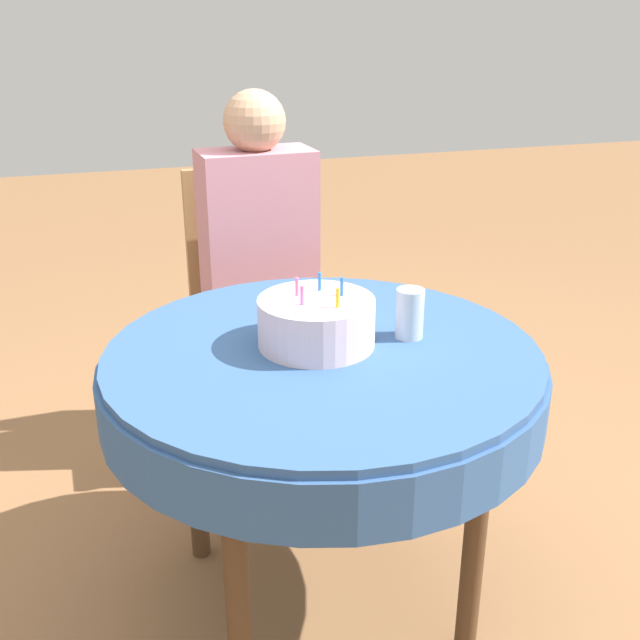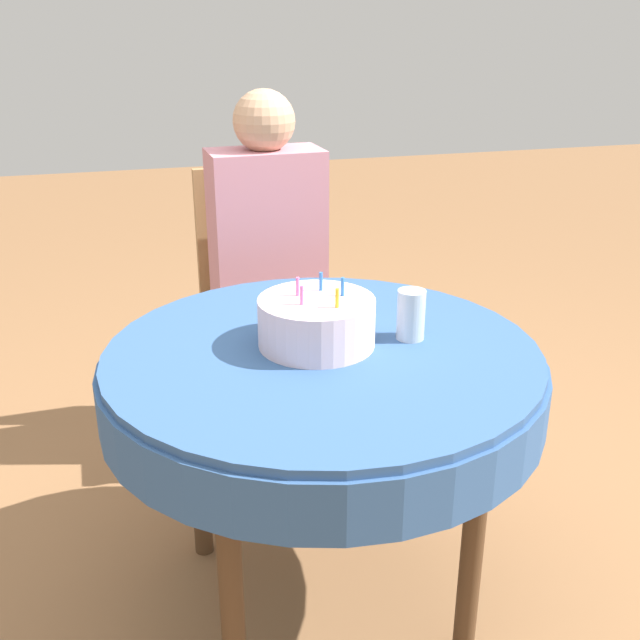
{
  "view_description": "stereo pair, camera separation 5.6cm",
  "coord_description": "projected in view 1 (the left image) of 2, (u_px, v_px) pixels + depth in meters",
  "views": [
    {
      "loc": [
        -0.47,
        -1.43,
        1.38
      ],
      "look_at": [
        -0.0,
        0.01,
        0.77
      ],
      "focal_mm": 42.0,
      "sensor_mm": 36.0,
      "label": 1
    },
    {
      "loc": [
        -0.41,
        -1.45,
        1.38
      ],
      "look_at": [
        -0.0,
        0.01,
        0.77
      ],
      "focal_mm": 42.0,
      "sensor_mm": 36.0,
      "label": 2
    }
  ],
  "objects": [
    {
      "name": "ground_plane",
      "position": [
        322.0,
        597.0,
        1.92
      ],
      "size": [
        12.0,
        12.0,
        0.0
      ],
      "primitive_type": "plane",
      "color": "#8C603D"
    },
    {
      "name": "drinking_glass",
      "position": [
        409.0,
        313.0,
        1.69
      ],
      "size": [
        0.06,
        0.06,
        0.12
      ],
      "color": "silver",
      "rests_on": "dining_table"
    },
    {
      "name": "person",
      "position": [
        260.0,
        249.0,
        2.33
      ],
      "size": [
        0.35,
        0.29,
        1.19
      ],
      "rotation": [
        0.0,
        0.0,
        0.03
      ],
      "color": "tan",
      "rests_on": "ground_plane"
    },
    {
      "name": "birthday_cake",
      "position": [
        316.0,
        322.0,
        1.65
      ],
      "size": [
        0.26,
        0.26,
        0.15
      ],
      "color": "silver",
      "rests_on": "dining_table"
    },
    {
      "name": "chair",
      "position": [
        254.0,
        300.0,
        2.49
      ],
      "size": [
        0.44,
        0.44,
        0.93
      ],
      "rotation": [
        0.0,
        0.0,
        0.03
      ],
      "color": "#A37A4C",
      "rests_on": "ground_plane"
    },
    {
      "name": "dining_table",
      "position": [
        322.0,
        383.0,
        1.69
      ],
      "size": [
        0.99,
        0.99,
        0.7
      ],
      "color": "#335689",
      "rests_on": "ground_plane"
    }
  ]
}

